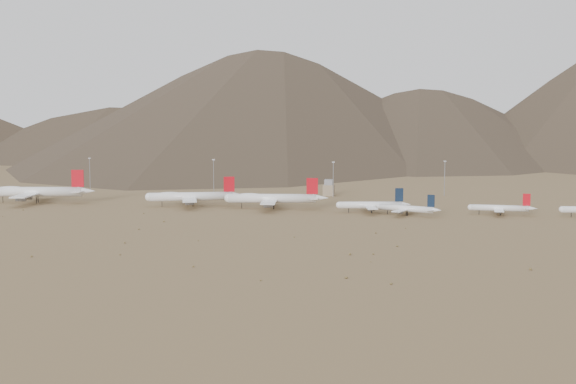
% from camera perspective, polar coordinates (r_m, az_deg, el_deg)
% --- Properties ---
extents(ground, '(3000.00, 3000.00, 0.00)m').
position_cam_1_polar(ground, '(416.76, -2.97, -1.96)').
color(ground, olive).
rests_on(ground, ground).
extents(mountain_ridge, '(4400.00, 1000.00, 300.00)m').
position_cam_1_polar(mountain_ridge, '(1308.33, 6.37, 9.93)').
color(mountain_ridge, brown).
rests_on(mountain_ridge, ground).
extents(widebody_west, '(74.63, 58.27, 22.34)m').
position_cam_1_polar(widebody_west, '(511.02, -19.32, 0.03)').
color(widebody_west, white).
rests_on(widebody_west, ground).
extents(widebody_centre, '(61.40, 48.87, 18.94)m').
position_cam_1_polar(widebody_centre, '(467.96, -7.63, -0.34)').
color(widebody_centre, white).
rests_on(widebody_centre, ground).
extents(widebody_east, '(65.31, 50.77, 19.47)m').
position_cam_1_polar(widebody_east, '(451.28, -1.23, -0.49)').
color(widebody_east, white).
rests_on(widebody_east, ground).
extents(narrowbody_a, '(44.51, 32.65, 14.88)m').
position_cam_1_polar(narrowbody_a, '(435.30, 6.68, -1.02)').
color(narrowbody_a, white).
rests_on(narrowbody_a, ground).
extents(narrowbody_b, '(37.88, 28.35, 13.10)m').
position_cam_1_polar(narrowbody_b, '(425.43, 9.42, -1.30)').
color(narrowbody_b, white).
rests_on(narrowbody_b, ground).
extents(narrowbody_c, '(39.43, 28.30, 13.01)m').
position_cam_1_polar(narrowbody_c, '(440.24, 16.49, -1.22)').
color(narrowbody_c, white).
rests_on(narrowbody_c, ground).
extents(control_tower, '(8.00, 8.00, 12.00)m').
position_cam_1_polar(control_tower, '(528.18, 3.24, 0.28)').
color(control_tower, gray).
rests_on(control_tower, ground).
extents(mast_far_west, '(2.00, 0.60, 25.70)m').
position_cam_1_polar(mast_far_west, '(586.90, -15.39, 1.51)').
color(mast_far_west, gray).
rests_on(mast_far_west, ground).
extents(mast_west, '(2.00, 0.60, 25.70)m').
position_cam_1_polar(mast_west, '(549.53, -5.90, 1.40)').
color(mast_west, gray).
rests_on(mast_west, ground).
extents(mast_centre, '(2.00, 0.60, 25.70)m').
position_cam_1_polar(mast_centre, '(517.56, 3.60, 1.15)').
color(mast_centre, gray).
rests_on(mast_centre, ground).
extents(mast_east, '(2.00, 0.60, 25.70)m').
position_cam_1_polar(mast_east, '(539.13, 12.27, 1.21)').
color(mast_east, gray).
rests_on(mast_east, ground).
extents(desert_scrub, '(436.67, 181.52, 0.96)m').
position_cam_1_polar(desert_scrub, '(322.64, -7.55, -4.25)').
color(desert_scrub, brown).
rests_on(desert_scrub, ground).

